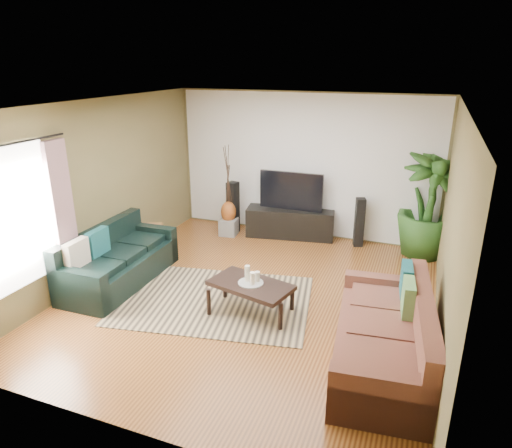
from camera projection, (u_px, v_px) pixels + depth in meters
The scene contains 27 objects.
floor at pixel (251, 297), 6.59m from camera, with size 5.50×5.50×0.00m, color brown.
ceiling at pixel (250, 105), 5.67m from camera, with size 5.50×5.50×0.00m, color white.
wall_back at pixel (305, 166), 8.55m from camera, with size 5.00×5.00×0.00m, color brown.
wall_front at pixel (127, 304), 3.72m from camera, with size 5.00×5.00×0.00m, color brown.
wall_left at pixel (99, 190), 6.97m from camera, with size 5.50×5.50×0.00m, color brown.
wall_right at pixel (451, 231), 5.29m from camera, with size 5.50×5.50×0.00m, color brown.
backwall_panel at pixel (304, 166), 8.54m from camera, with size 4.90×4.90×0.00m, color white.
window_pane at pixel (13, 219), 5.55m from camera, with size 1.80×1.80×0.00m, color white.
curtain_far at pixel (64, 220), 6.27m from camera, with size 0.08×0.35×2.20m, color gray.
curtain_rod at pixel (2, 146), 5.22m from camera, with size 0.03×0.03×1.90m, color black.
sofa_left at pixel (119, 256), 6.90m from camera, with size 2.01×0.86×0.85m, color black.
sofa_right at pixel (383, 330), 5.02m from camera, with size 2.18×0.98×0.85m, color brown.
area_rug at pixel (215, 300), 6.48m from camera, with size 2.66×1.88×0.01m, color tan.
coffee_table at pixel (251, 298), 6.10m from camera, with size 1.08×0.59×0.44m, color black.
candle_tray at pixel (251, 283), 6.02m from camera, with size 0.33×0.33×0.01m, color #969791.
candle_tall at pixel (247, 273), 6.03m from camera, with size 0.07×0.07×0.22m, color beige.
candle_mid at pixel (252, 278), 5.95m from camera, with size 0.07×0.07×0.17m, color white.
candle_short at pixel (257, 276), 6.03m from camera, with size 0.07×0.07×0.14m, color beige.
tv_stand at pixel (290, 223), 8.75m from camera, with size 1.66×0.50×0.55m, color black.
television at pixel (291, 191), 8.54m from camera, with size 1.21×0.07×0.72m, color black.
speaker_left at pixel (233, 208), 8.88m from camera, with size 0.18×0.20×1.02m, color black.
speaker_right at pixel (359, 222), 8.26m from camera, with size 0.16×0.18×0.90m, color black.
potted_plant at pixel (428, 205), 7.72m from camera, with size 1.01×1.01×1.81m, color #234D19.
plant_pot at pixel (423, 247), 7.99m from camera, with size 0.33×0.33×0.26m, color black.
pedestal at pixel (229, 227), 8.87m from camera, with size 0.32×0.32×0.32m, color gray.
vase at pixel (228, 212), 8.77m from camera, with size 0.29×0.29×0.41m, color brown.
side_table at pixel (148, 241), 7.95m from camera, with size 0.48×0.48×0.50m, color brown.
Camera 1 is at (2.16, -5.43, 3.23)m, focal length 32.00 mm.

